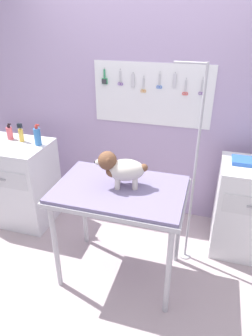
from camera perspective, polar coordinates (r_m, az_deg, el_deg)
name	(u,v)px	position (r m, az deg, el deg)	size (l,w,h in m)	color
ground	(109,287)	(2.80, -3.20, -21.85)	(4.40, 4.00, 0.04)	#B4A2A5
rear_wall_panel	(147,114)	(3.19, 4.02, 10.23)	(4.00, 0.11, 2.30)	#AD99BF
grooming_table	(120,197)	(2.37, -1.18, -5.58)	(1.04, 0.70, 0.90)	#B7B7BC
grooming_arm	(193,180)	(2.58, 12.67, -2.32)	(0.30, 0.11, 1.80)	#B7B7BC
dog	(120,168)	(2.26, -1.07, -0.05)	(0.40, 0.25, 0.29)	silver
counter_left	(16,182)	(3.48, -20.32, -2.51)	(0.80, 0.58, 0.91)	silver
conditioner_bottle	(10,133)	(3.39, -21.42, 6.28)	(0.06, 0.06, 0.17)	#DD5A65
spray_bottle_short	(21,134)	(3.28, -19.51, 6.19)	(0.05, 0.05, 0.19)	gold
spray_bottle_tall	(37,136)	(3.13, -16.63, 5.82)	(0.07, 0.07, 0.22)	#3476BC
supply_tray	(246,161)	(2.85, 22.01, 1.20)	(0.24, 0.18, 0.04)	blue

